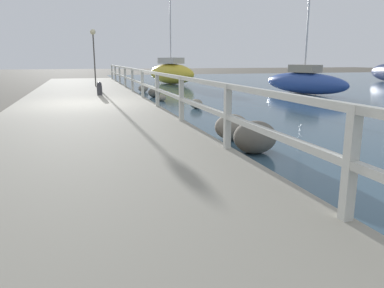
{
  "coord_description": "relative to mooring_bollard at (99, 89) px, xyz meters",
  "views": [
    {
      "loc": [
        -0.06,
        -12.97,
        1.68
      ],
      "look_at": [
        2.86,
        -2.97,
        -0.68
      ],
      "focal_mm": 35.0,
      "sensor_mm": 36.0,
      "label": 1
    }
  ],
  "objects": [
    {
      "name": "dock_lamp",
      "position": [
        0.05,
        5.44,
        2.07
      ],
      "size": [
        0.29,
        0.29,
        3.01
      ],
      "color": "#514C47",
      "rests_on": "dock_walkway"
    },
    {
      "name": "ground_plane",
      "position": [
        -0.63,
        -2.9,
        -0.52
      ],
      "size": [
        120.0,
        120.0,
        0.0
      ],
      "primitive_type": "plane",
      "color": "#4C473D"
    },
    {
      "name": "boulder_far_strip",
      "position": [
        2.33,
        -8.57,
        -0.25
      ],
      "size": [
        0.73,
        0.66,
        0.55
      ],
      "color": "gray",
      "rests_on": "ground"
    },
    {
      "name": "boulder_downstream",
      "position": [
        2.47,
        -0.6,
        -0.38
      ],
      "size": [
        0.37,
        0.33,
        0.28
      ],
      "color": "gray",
      "rests_on": "ground"
    },
    {
      "name": "boulder_mid_strip",
      "position": [
        2.47,
        1.08,
        -0.31
      ],
      "size": [
        0.56,
        0.51,
        0.42
      ],
      "color": "#666056",
      "rests_on": "ground"
    },
    {
      "name": "dock_walkway",
      "position": [
        -0.63,
        -2.9,
        -0.4
      ],
      "size": [
        4.56,
        36.0,
        0.25
      ],
      "color": "gray",
      "rests_on": "ground"
    },
    {
      "name": "boulder_water_edge",
      "position": [
        2.28,
        -9.79,
        -0.22
      ],
      "size": [
        0.8,
        0.72,
        0.6
      ],
      "color": "#666056",
      "rests_on": "ground"
    },
    {
      "name": "boulder_upstream",
      "position": [
        3.13,
        -3.35,
        -0.36
      ],
      "size": [
        0.44,
        0.4,
        0.33
      ],
      "color": "gray",
      "rests_on": "ground"
    },
    {
      "name": "mooring_bollard",
      "position": [
        0.0,
        0.0,
        0.0
      ],
      "size": [
        0.21,
        0.21,
        0.55
      ],
      "color": "#333338",
      "rests_on": "dock_walkway"
    },
    {
      "name": "sailboat_blue",
      "position": [
        10.01,
        0.74,
        0.1
      ],
      "size": [
        2.07,
        5.58,
        8.02
      ],
      "rotation": [
        0.0,
        0.0,
        0.2
      ],
      "color": "#2D4C9E",
      "rests_on": "water_surface"
    },
    {
      "name": "boulder_near_dock",
      "position": [
        2.42,
        3.91,
        -0.33
      ],
      "size": [
        0.51,
        0.46,
        0.38
      ],
      "color": "gray",
      "rests_on": "ground"
    },
    {
      "name": "sailboat_yellow",
      "position": [
        5.4,
        10.27,
        0.26
      ],
      "size": [
        2.99,
        5.47,
        6.74
      ],
      "rotation": [
        0.0,
        0.0,
        0.33
      ],
      "color": "gold",
      "rests_on": "water_surface"
    },
    {
      "name": "railing",
      "position": [
        1.55,
        -2.9,
        0.45
      ],
      "size": [
        0.1,
        32.5,
        1.06
      ],
      "color": "beige",
      "rests_on": "dock_walkway"
    }
  ]
}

